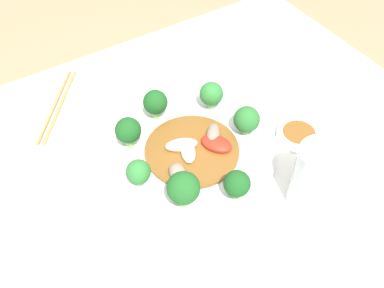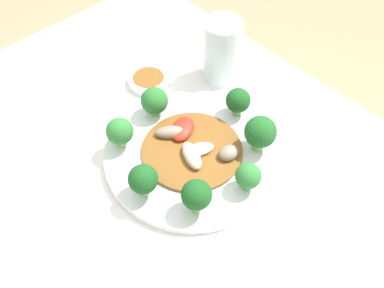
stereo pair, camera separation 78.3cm
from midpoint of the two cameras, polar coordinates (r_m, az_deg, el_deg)
name	(u,v)px [view 1 (the left image)]	position (r m, az deg, el deg)	size (l,w,h in m)	color
table	(178,245)	(1.03, 12.71, -27.47)	(1.04, 0.71, 0.71)	silver
plate	(192,154)	(0.70, 21.22, -20.60)	(0.30, 0.30, 0.02)	silver
broccoli_west	(138,172)	(0.62, 15.46, -26.35)	(0.04, 0.04, 0.05)	#70A356
broccoli_northeast	(211,94)	(0.72, 22.73, -10.40)	(0.05, 0.05, 0.06)	#89B76B
broccoli_north	(155,103)	(0.67, 14.75, -12.74)	(0.05, 0.05, 0.06)	#89B76B
broccoli_northwest	(128,131)	(0.63, 11.86, -18.80)	(0.05, 0.05, 0.06)	#89B76B
broccoli_southwest	(183,188)	(0.62, 24.13, -28.63)	(0.05, 0.05, 0.07)	#89B76B
broccoli_east	(247,120)	(0.72, 28.89, -14.61)	(0.05, 0.05, 0.06)	#7AAD5B
broccoli_south	(237,184)	(0.67, 31.09, -25.95)	(0.05, 0.05, 0.06)	#70A356
stirfry_center	(194,149)	(0.68, 21.98, -20.12)	(0.17, 0.17, 0.02)	brown
drinking_glass	(316,178)	(0.72, 40.84, -22.96)	(0.08, 0.08, 0.13)	silver
chopsticks	(57,106)	(0.72, -3.19, -11.88)	(0.15, 0.18, 0.01)	#AD7F4C
sauce_dish	(298,135)	(0.81, 34.43, -15.01)	(0.08, 0.08, 0.02)	silver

